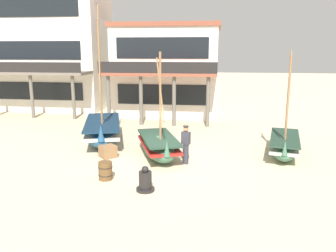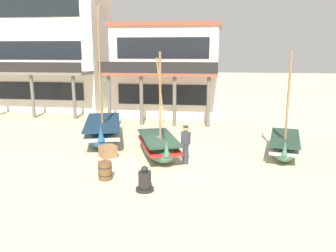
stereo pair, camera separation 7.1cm
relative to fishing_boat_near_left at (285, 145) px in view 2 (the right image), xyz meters
name	(u,v)px [view 2 (the right image)]	position (x,y,z in m)	size (l,w,h in m)	color
ground_plane	(165,162)	(-5.38, -1.62, -0.52)	(120.00, 120.00, 0.00)	beige
fishing_boat_near_left	(285,145)	(0.00, 0.00, 0.00)	(1.93, 3.98, 4.83)	#427056
fishing_boat_centre_large	(103,130)	(-9.12, 1.18, 0.12)	(3.09, 5.33, 7.02)	#23517A
fishing_boat_far_right	(159,146)	(-5.75, -1.07, 0.03)	(2.59, 3.91, 4.77)	#427056
fisherman_by_hull	(186,145)	(-4.45, -1.75, 0.31)	(0.41, 0.33, 1.68)	#33333D
capstan_winch	(145,181)	(-5.60, -4.89, -0.17)	(0.65, 0.65, 0.91)	black
wooden_barrel	(105,171)	(-7.32, -4.03, -0.17)	(0.56, 0.56, 0.70)	brown
cargo_crate	(108,151)	(-8.07, -1.32, -0.24)	(0.67, 0.67, 0.56)	olive
harbor_building_main	(169,69)	(-6.94, 11.08, 2.83)	(7.87, 9.25, 6.69)	white
harbor_building_annex	(41,50)	(-17.82, 11.77, 4.24)	(11.34, 8.04, 9.55)	white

